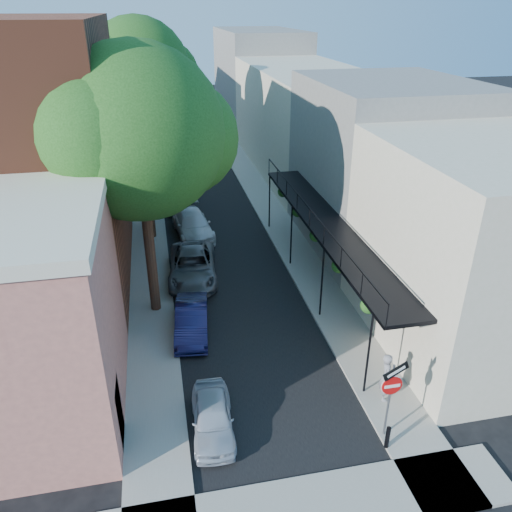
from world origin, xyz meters
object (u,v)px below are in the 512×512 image
oak_far (145,72)px  parked_car_b (192,320)px  sign_post (392,388)px  parked_car_e (181,198)px  pedestrian (386,377)px  parked_car_f (165,175)px  oak_near (149,135)px  bollard (387,437)px  oak_mid (148,116)px  parked_car_d (193,224)px  parked_car_c (193,266)px  parked_car_a (213,417)px  parked_car_g (169,160)px

oak_far → parked_car_b: (1.00, -19.32, -7.64)m
sign_post → oak_far: bearing=103.9°
parked_car_b → parked_car_e: (0.57, 14.71, 0.07)m
parked_car_e → pedestrian: 20.88m
parked_car_f → parked_car_b: bearing=-93.0°
oak_near → bollard: bearing=-56.9°
sign_post → parked_car_f: size_ratio=0.70×
pedestrian → oak_near: bearing=58.7°
oak_mid → parked_car_f: (0.82, 9.67, -6.35)m
oak_far → parked_car_d: size_ratio=2.48×
pedestrian → parked_car_c: bearing=45.2°
oak_mid → parked_car_a: size_ratio=3.12×
parked_car_e → oak_mid: bearing=-102.4°
parked_car_f → pedestrian: 26.16m
oak_near → parked_car_g: (1.27, 22.14, -7.30)m
parked_car_e → parked_car_f: size_ratio=0.96×
oak_mid → parked_car_e: size_ratio=2.51×
parked_car_a → parked_car_f: (-0.43, 25.50, 0.14)m
bollard → parked_car_b: parked_car_b is taller
parked_car_c → parked_car_g: (-0.22, 19.75, -0.12)m
parked_car_c → pedestrian: 11.62m
parked_car_b → sign_post: bearing=-45.6°
parked_car_c → parked_car_g: parked_car_c is taller
parked_car_b → parked_car_g: parked_car_b is taller
parked_car_e → pedestrian: size_ratio=2.21×
bollard → oak_mid: 19.96m
parked_car_c → parked_car_f: size_ratio=1.18×
oak_mid → bollard: bearing=-70.1°
parked_car_f → pedestrian: size_ratio=2.31×
oak_near → parked_car_c: (1.49, 2.39, -7.18)m
oak_mid → parked_car_c: bearing=-74.6°
oak_far → oak_near: bearing=-90.0°
parked_car_a → sign_post: bearing=-11.7°
oak_far → parked_car_c: bearing=-84.2°
parked_car_g → pedestrian: 30.44m
sign_post → oak_mid: oak_mid is taller
bollard → parked_car_b: (-5.35, 7.44, 0.10)m
sign_post → parked_car_g: size_ratio=0.72×
sign_post → parked_car_c: sign_post is taller
pedestrian → parked_car_d: bearing=34.5°
oak_near → parked_car_f: 19.06m
oak_far → parked_car_b: size_ratio=3.15×
sign_post → oak_far: 27.80m
parked_car_a → oak_mid: bearing=97.8°
pedestrian → parked_car_b: bearing=64.6°
parked_car_b → parked_car_c: 4.73m
parked_car_b → parked_car_d: size_ratio=0.79×
bollard → oak_near: 13.78m
oak_far → parked_car_d: oak_far is taller
oak_mid → parked_car_c: size_ratio=2.03×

